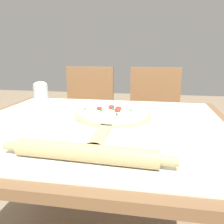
# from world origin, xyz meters

# --- Properties ---
(dining_table) EXTENTS (1.13, 1.03, 0.73)m
(dining_table) POSITION_xyz_m (0.00, 0.00, 0.62)
(dining_table) COLOR brown
(dining_table) RESTS_ON ground_plane
(towel_cloth) EXTENTS (1.05, 0.95, 0.00)m
(towel_cloth) POSITION_xyz_m (0.00, 0.00, 0.73)
(towel_cloth) COLOR silver
(towel_cloth) RESTS_ON dining_table
(pizza_peel) EXTENTS (0.34, 0.57, 0.01)m
(pizza_peel) POSITION_xyz_m (0.05, 0.07, 0.74)
(pizza_peel) COLOR tan
(pizza_peel) RESTS_ON towel_cloth
(pizza) EXTENTS (0.32, 0.32, 0.04)m
(pizza) POSITION_xyz_m (0.05, 0.10, 0.76)
(pizza) COLOR beige
(pizza) RESTS_ON pizza_peel
(rolling_pin) EXTENTS (0.48, 0.07, 0.05)m
(rolling_pin) POSITION_xyz_m (0.06, -0.36, 0.76)
(rolling_pin) COLOR tan
(rolling_pin) RESTS_ON towel_cloth
(chair_left) EXTENTS (0.41, 0.41, 0.91)m
(chair_left) POSITION_xyz_m (-0.27, 0.83, 0.53)
(chair_left) COLOR brown
(chair_left) RESTS_ON ground_plane
(chair_right) EXTENTS (0.41, 0.41, 0.91)m
(chair_right) POSITION_xyz_m (0.24, 0.83, 0.53)
(chair_right) COLOR brown
(chair_right) RESTS_ON ground_plane
(flour_cup) EXTENTS (0.08, 0.08, 0.12)m
(flour_cup) POSITION_xyz_m (-0.42, 0.35, 0.79)
(flour_cup) COLOR #B2B7BC
(flour_cup) RESTS_ON towel_cloth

